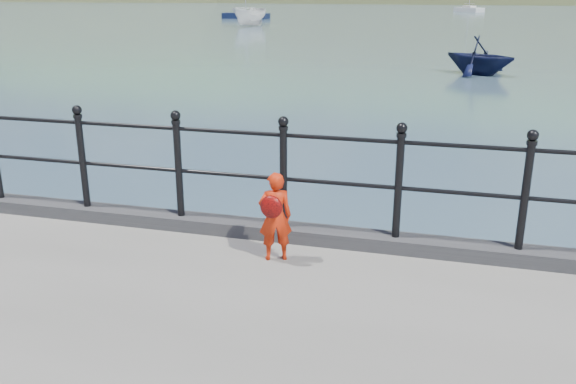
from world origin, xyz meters
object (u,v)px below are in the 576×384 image
(launch_navy, at_px, (480,55))
(child, at_px, (275,216))
(railing, at_px, (229,161))
(sailboat_deep, at_px, (469,10))
(sailboat_left, at_px, (246,16))
(launch_white, at_px, (250,17))

(launch_navy, bearing_deg, child, -156.54)
(railing, distance_m, child, 0.93)
(child, relative_size, sailboat_deep, 0.10)
(child, bearing_deg, launch_navy, -118.56)
(sailboat_left, relative_size, sailboat_deep, 0.96)
(launch_navy, bearing_deg, sailboat_deep, 29.62)
(child, relative_size, sailboat_left, 0.11)
(railing, height_order, sailboat_left, sailboat_left)
(child, distance_m, launch_white, 57.94)
(railing, xyz_separation_m, sailboat_left, (-23.70, 70.17, -1.49))
(child, height_order, launch_navy, child)
(sailboat_left, bearing_deg, sailboat_deep, 54.68)
(launch_white, bearing_deg, launch_navy, -39.52)
(sailboat_left, distance_m, sailboat_deep, 42.61)
(launch_white, xyz_separation_m, launch_navy, (21.20, -31.98, -0.13))
(launch_navy, distance_m, sailboat_left, 54.92)
(launch_white, distance_m, sailboat_left, 16.88)
(launch_navy, relative_size, sailboat_deep, 0.36)
(child, xyz_separation_m, sailboat_deep, (3.27, 103.16, -1.12))
(launch_navy, relative_size, sailboat_left, 0.37)
(launch_white, height_order, launch_navy, launch_white)
(launch_navy, xyz_separation_m, sailboat_left, (-27.01, 47.81, -0.49))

